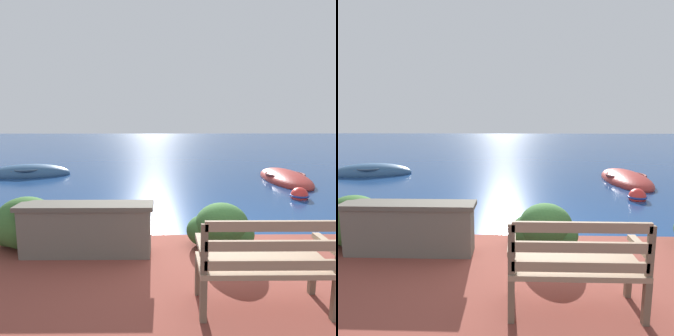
% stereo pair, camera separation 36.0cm
% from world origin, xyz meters
% --- Properties ---
extents(ground_plane, '(80.00, 80.00, 0.00)m').
position_xyz_m(ground_plane, '(0.00, 0.00, 0.00)').
color(ground_plane, navy).
extents(park_bench, '(1.24, 0.48, 0.93)m').
position_xyz_m(park_bench, '(0.20, -1.86, 0.70)').
color(park_bench, brown).
rests_on(park_bench, patio_terrace).
extents(stone_wall, '(1.75, 0.39, 0.69)m').
position_xyz_m(stone_wall, '(-1.75, -0.66, 0.57)').
color(stone_wall, '#666056').
rests_on(stone_wall, patio_terrace).
extents(hedge_clump_far_left, '(1.05, 0.76, 0.72)m').
position_xyz_m(hedge_clump_far_left, '(-2.66, -0.42, 0.53)').
color(hedge_clump_far_left, '#38662D').
rests_on(hedge_clump_far_left, patio_terrace).
extents(hedge_clump_left, '(0.93, 0.67, 0.63)m').
position_xyz_m(hedge_clump_left, '(0.05, -0.45, 0.49)').
color(hedge_clump_left, '#2D5628').
rests_on(hedge_clump_left, patio_terrace).
extents(rowboat_nearest, '(1.30, 3.13, 0.61)m').
position_xyz_m(rowboat_nearest, '(3.23, 5.25, 0.05)').
color(rowboat_nearest, '#9E2D28').
rests_on(rowboat_nearest, ground_plane).
extents(rowboat_mid, '(2.99, 1.70, 0.72)m').
position_xyz_m(rowboat_mid, '(-5.62, 6.23, 0.06)').
color(rowboat_mid, '#2D517A').
rests_on(rowboat_mid, ground_plane).
extents(mooring_buoy, '(0.47, 0.47, 0.43)m').
position_xyz_m(mooring_buoy, '(2.71, 2.98, 0.07)').
color(mooring_buoy, red).
rests_on(mooring_buoy, ground_plane).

